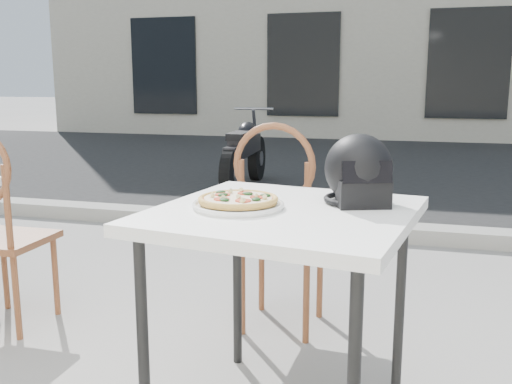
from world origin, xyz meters
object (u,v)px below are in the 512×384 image
(cafe_chair_main, at_px, (279,218))
(pizza, at_px, (238,199))
(plate, at_px, (238,205))
(helmet, at_px, (359,173))
(motorcycle, at_px, (245,155))
(cafe_table_main, at_px, (283,229))

(cafe_chair_main, bearing_deg, pizza, 95.14)
(plate, relative_size, pizza, 1.45)
(helmet, bearing_deg, pizza, -174.62)
(helmet, xyz_separation_m, cafe_chair_main, (-0.43, 0.60, -0.33))
(plate, xyz_separation_m, motorcycle, (-1.32, 4.47, -0.41))
(cafe_table_main, height_order, cafe_chair_main, cafe_chair_main)
(cafe_table_main, height_order, plate, plate)
(pizza, relative_size, cafe_chair_main, 0.27)
(cafe_table_main, relative_size, plate, 2.33)
(helmet, bearing_deg, cafe_chair_main, 105.28)
(cafe_table_main, xyz_separation_m, helmet, (0.24, 0.16, 0.18))
(cafe_chair_main, bearing_deg, cafe_table_main, 106.49)
(cafe_table_main, bearing_deg, helmet, 34.33)
(cafe_table_main, bearing_deg, pizza, -169.99)
(cafe_table_main, xyz_separation_m, cafe_chair_main, (-0.20, 0.77, -0.15))
(pizza, bearing_deg, plate, -105.14)
(motorcycle, bearing_deg, helmet, -71.64)
(cafe_chair_main, xyz_separation_m, motorcycle, (-1.28, 3.68, -0.18))
(pizza, xyz_separation_m, motorcycle, (-1.32, 4.47, -0.43))
(motorcycle, bearing_deg, plate, -76.99)
(helmet, bearing_deg, plate, -174.60)
(pizza, distance_m, cafe_chair_main, 0.83)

